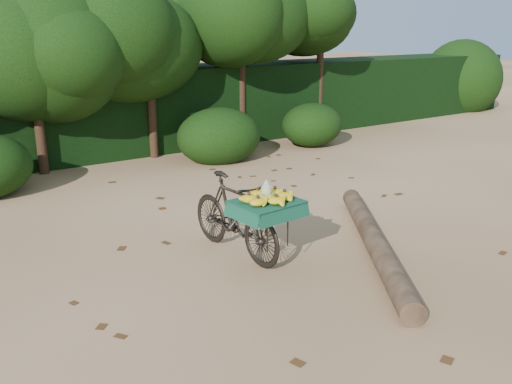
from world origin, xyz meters
TOP-DOWN VIEW (x-y plane):
  - ground at (0.00, 0.00)m, footprint 80.00×80.00m
  - vendor_bicycle at (-0.84, -0.04)m, footprint 0.76×1.77m
  - fallen_log at (0.64, -0.92)m, footprint 2.28×3.11m
  - hedge_backdrop at (0.00, 6.30)m, footprint 26.00×1.80m
  - tree_row at (-0.65, 5.50)m, footprint 14.50×2.00m
  - bush_clumps at (0.50, 4.30)m, footprint 8.80×1.70m
  - leaf_litter at (0.00, 0.65)m, footprint 7.00×7.30m

SIDE VIEW (x-z plane):
  - ground at x=0.00m, z-range 0.00..0.00m
  - leaf_litter at x=0.00m, z-range 0.00..0.01m
  - fallen_log at x=0.64m, z-range 0.00..0.26m
  - bush_clumps at x=0.50m, z-range 0.00..0.90m
  - vendor_bicycle at x=-0.84m, z-range 0.01..1.02m
  - hedge_backdrop at x=0.00m, z-range 0.00..1.80m
  - tree_row at x=-0.65m, z-range 0.00..4.00m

